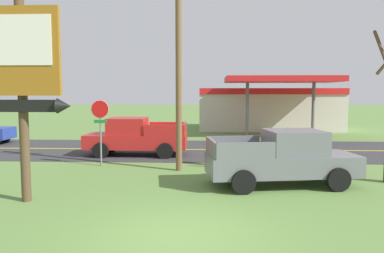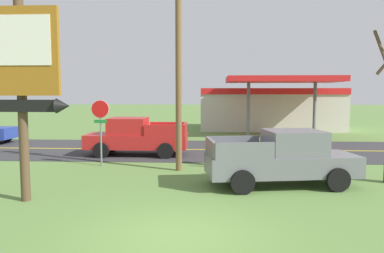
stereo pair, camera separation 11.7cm
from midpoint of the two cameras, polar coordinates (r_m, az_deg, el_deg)
ground_plane at (r=9.15m, az=-2.80°, el=-15.99°), size 180.00×180.00×0.00m
road_asphalt at (r=21.76m, az=0.46°, el=-3.50°), size 140.00×8.00×0.02m
road_centre_line at (r=21.76m, az=0.46°, el=-3.46°), size 126.00×0.20×0.01m
motel_sign at (r=12.29m, az=-24.44°, el=7.72°), size 2.76×0.54×6.06m
stop_sign at (r=17.34m, az=-13.76°, el=0.83°), size 0.80×0.08×2.95m
utility_pole at (r=15.90m, az=-2.22°, el=10.43°), size 1.93×0.26×8.90m
gas_station at (r=34.19m, az=11.25°, el=2.84°), size 12.00×11.50×4.40m
pickup_grey_parked_on_lawn at (r=13.84m, az=13.27°, el=-4.68°), size 5.44×2.83×1.96m
pickup_red_on_road at (r=20.02m, az=-8.66°, el=-1.57°), size 5.20×2.24×1.96m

